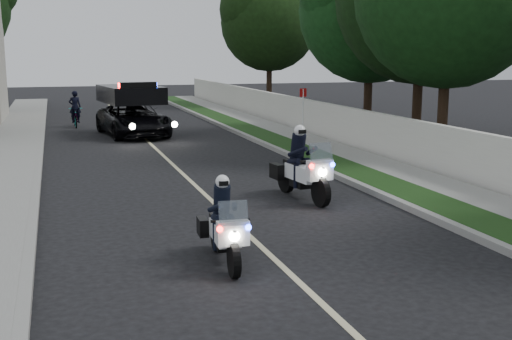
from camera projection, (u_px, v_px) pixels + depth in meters
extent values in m
plane|color=black|center=(278.00, 263.00, 11.20)|extent=(120.00, 120.00, 0.00)
cube|color=gray|center=(296.00, 158.00, 21.78)|extent=(0.20, 60.00, 0.15)
cube|color=#193814|center=(315.00, 156.00, 21.98)|extent=(1.20, 60.00, 0.16)
cube|color=gray|center=(350.00, 155.00, 22.36)|extent=(1.40, 60.00, 0.16)
cube|color=beige|center=(377.00, 134.00, 22.53)|extent=(0.22, 60.00, 1.50)
cube|color=gray|center=(38.00, 171.00, 19.39)|extent=(0.20, 60.00, 0.15)
cube|color=#BFB78C|center=(174.00, 166.00, 20.60)|extent=(0.12, 50.00, 0.01)
imported|color=black|center=(134.00, 136.00, 28.01)|extent=(3.02, 5.40, 2.50)
imported|color=black|center=(76.00, 127.00, 31.22)|extent=(0.67, 1.84, 0.96)
imported|color=black|center=(76.00, 127.00, 31.22)|extent=(0.56, 0.37, 1.53)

